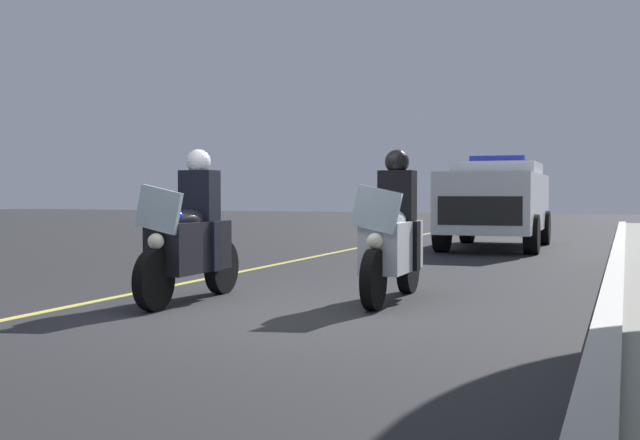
# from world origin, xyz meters

# --- Properties ---
(ground_plane) EXTENTS (80.00, 80.00, 0.00)m
(ground_plane) POSITION_xyz_m (0.00, 0.00, 0.00)
(ground_plane) COLOR #28282B
(curb_strip) EXTENTS (48.00, 0.24, 0.15)m
(curb_strip) POSITION_xyz_m (0.00, 3.25, 0.07)
(curb_strip) COLOR #B7B5AD
(curb_strip) RESTS_ON ground
(lane_stripe_center) EXTENTS (48.00, 0.12, 0.01)m
(lane_stripe_center) POSITION_xyz_m (0.00, -2.16, 0.00)
(lane_stripe_center) COLOR #E0D14C
(lane_stripe_center) RESTS_ON ground
(police_motorcycle_lead_left) EXTENTS (2.14, 0.57, 1.72)m
(police_motorcycle_lead_left) POSITION_xyz_m (-0.39, -1.16, 0.70)
(police_motorcycle_lead_left) COLOR black
(police_motorcycle_lead_left) RESTS_ON ground
(police_motorcycle_lead_right) EXTENTS (2.14, 0.57, 1.72)m
(police_motorcycle_lead_right) POSITION_xyz_m (-1.28, 0.93, 0.70)
(police_motorcycle_lead_right) COLOR black
(police_motorcycle_lead_right) RESTS_ON ground
(police_suv) EXTENTS (4.95, 2.17, 2.05)m
(police_suv) POSITION_xyz_m (-10.25, 0.70, 1.07)
(police_suv) COLOR silver
(police_suv) RESTS_ON ground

